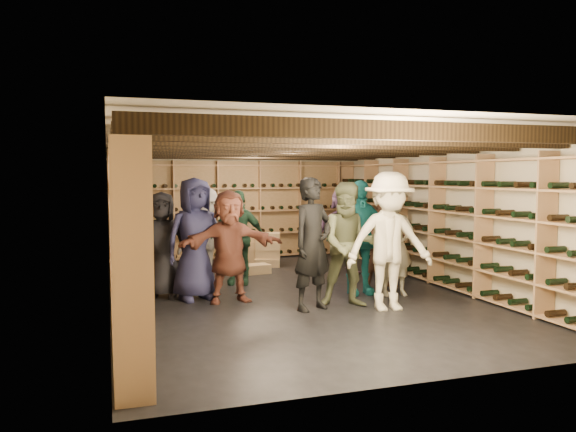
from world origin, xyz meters
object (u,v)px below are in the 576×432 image
(person_8, at_px, (386,243))
(crate_loose, at_px, (256,269))
(person_4, at_px, (358,237))
(person_5, at_px, (229,246))
(crate_stack_right, at_px, (253,249))
(person_10, at_px, (238,237))
(person_6, at_px, (195,239))
(person_11, at_px, (343,230))
(person_12, at_px, (387,232))
(crate_stack_left, at_px, (267,250))
(person_7, at_px, (396,245))
(person_1, at_px, (313,244))
(person_2, at_px, (350,245))
(person_3, at_px, (389,241))
(person_9, at_px, (206,235))

(person_8, bearing_deg, crate_loose, 134.55)
(person_4, distance_m, person_5, 2.01)
(crate_stack_right, bearing_deg, person_10, -111.99)
(person_6, xyz_separation_m, person_11, (2.95, 1.31, -0.09))
(person_5, bearing_deg, person_6, 143.04)
(person_8, xyz_separation_m, person_10, (-2.21, 1.09, 0.05))
(person_8, height_order, person_10, person_10)
(person_10, height_order, person_12, person_10)
(crate_stack_right, bearing_deg, person_6, -120.00)
(crate_stack_left, relative_size, person_7, 0.44)
(person_1, xyz_separation_m, person_11, (1.52, 2.44, -0.09))
(crate_stack_left, distance_m, person_2, 3.72)
(person_5, height_order, person_11, same)
(crate_loose, bearing_deg, person_2, -78.98)
(person_1, bearing_deg, person_3, -41.73)
(person_9, bearing_deg, crate_stack_left, 28.28)
(person_3, bearing_deg, person_10, 128.24)
(person_3, bearing_deg, crate_loose, 112.68)
(person_10, bearing_deg, person_9, 168.29)
(person_4, height_order, person_8, person_4)
(person_4, xyz_separation_m, person_5, (-2.01, 0.07, -0.07))
(person_4, relative_size, person_9, 1.09)
(crate_loose, height_order, person_2, person_2)
(person_5, bearing_deg, person_4, -2.55)
(person_10, bearing_deg, person_11, 32.80)
(person_8, relative_size, person_11, 0.91)
(person_1, xyz_separation_m, person_4, (1.02, 0.74, -0.02))
(person_1, xyz_separation_m, person_5, (-0.99, 0.81, -0.09))
(person_6, distance_m, person_8, 3.08)
(person_5, distance_m, person_10, 1.36)
(person_3, distance_m, person_4, 1.07)
(person_8, height_order, person_9, person_9)
(person_4, xyz_separation_m, person_11, (0.49, 1.70, -0.07))
(person_7, relative_size, person_12, 0.98)
(crate_loose, bearing_deg, person_1, -89.46)
(crate_stack_left, bearing_deg, person_9, -139.24)
(crate_stack_left, height_order, person_4, person_4)
(person_7, xyz_separation_m, person_12, (0.75, 1.70, 0.01))
(person_7, height_order, person_12, person_12)
(crate_stack_left, relative_size, person_9, 0.42)
(person_3, relative_size, person_7, 1.22)
(person_4, xyz_separation_m, person_6, (-2.45, 0.39, 0.02))
(person_1, height_order, person_4, person_1)
(person_9, bearing_deg, person_12, -17.14)
(person_4, distance_m, person_6, 2.48)
(person_2, bearing_deg, person_3, -22.15)
(person_8, bearing_deg, person_2, -133.24)
(crate_stack_left, distance_m, person_3, 4.11)
(person_5, relative_size, person_8, 1.10)
(person_7, relative_size, person_9, 0.95)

